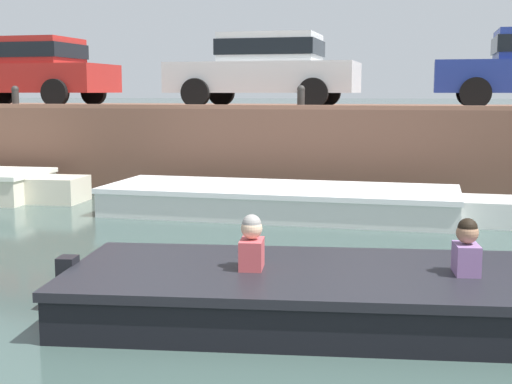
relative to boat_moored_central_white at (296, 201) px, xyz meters
name	(u,v)px	position (x,y,z in m)	size (l,w,h in m)	color
ground_plane	(336,282)	(1.05, -3.94, -0.23)	(400.00, 400.00, 0.00)	#384C47
far_quay_wall	(377,144)	(1.05, 4.74, 0.60)	(60.00, 6.00, 1.67)	brown
far_wall_coping	(370,107)	(1.05, 1.86, 1.47)	(60.00, 0.24, 0.08)	brown
boat_moored_central_white	(296,201)	(0.00, 0.00, 0.00)	(6.82, 2.12, 0.46)	white
motorboat_passing	(400,296)	(1.73, -5.11, -0.01)	(6.55, 2.47, 0.93)	black
car_leftmost_red	(29,69)	(-6.89, 3.92, 2.28)	(3.99, 2.09, 1.54)	#B2231E
car_left_inner_white	(267,67)	(-1.29, 3.92, 2.28)	(4.05, 2.12, 1.54)	white
mooring_bollard_west	(15,96)	(-6.12, 1.99, 1.67)	(0.15, 0.15, 0.45)	#2D2B28
mooring_bollard_mid	(301,96)	(-0.24, 1.99, 1.67)	(0.15, 0.15, 0.45)	#2D2B28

